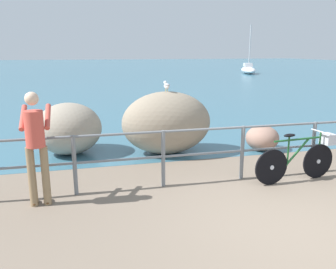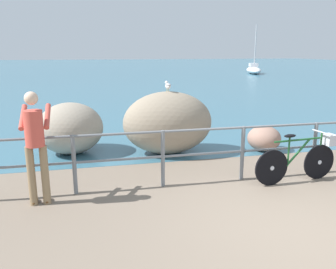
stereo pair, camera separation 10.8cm
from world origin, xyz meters
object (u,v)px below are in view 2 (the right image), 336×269
at_px(breakwater_boulder_main, 168,123).
at_px(sailboat, 254,70).
at_px(seagull, 168,85).
at_px(breakwater_boulder_right, 264,138).
at_px(person_at_railing, 35,143).
at_px(breakwater_boulder_left, 70,128).
at_px(bicycle, 303,157).

height_order(breakwater_boulder_main, sailboat, sailboat).
bearing_deg(seagull, breakwater_boulder_right, -100.26).
distance_m(person_at_railing, breakwater_boulder_right, 5.32).
bearing_deg(sailboat, seagull, -13.71).
height_order(person_at_railing, breakwater_boulder_left, person_at_railing).
relative_size(breakwater_boulder_right, seagull, 2.37).
xyz_separation_m(breakwater_boulder_main, seagull, (0.00, 0.01, 0.87)).
relative_size(person_at_railing, seagull, 5.27).
distance_m(breakwater_boulder_main, breakwater_boulder_left, 2.28).
bearing_deg(person_at_railing, bicycle, -90.65).
xyz_separation_m(breakwater_boulder_left, breakwater_boulder_right, (4.53, -0.82, -0.30)).
bearing_deg(person_at_railing, breakwater_boulder_left, -7.54).
xyz_separation_m(breakwater_boulder_right, seagull, (-2.31, 0.32, 1.29)).
bearing_deg(breakwater_boulder_right, sailboat, 63.99).
xyz_separation_m(seagull, sailboat, (15.20, 26.08, -1.17)).
bearing_deg(breakwater_boulder_main, seagull, 66.53).
relative_size(person_at_railing, breakwater_boulder_right, 2.22).
bearing_deg(person_at_railing, breakwater_boulder_right, -68.21).
height_order(person_at_railing, seagull, person_at_railing).
xyz_separation_m(person_at_railing, sailboat, (17.79, 28.36, -0.57)).
bearing_deg(breakwater_boulder_main, sailboat, 59.77).
relative_size(breakwater_boulder_left, sailboat, 0.31).
bearing_deg(breakwater_boulder_left, person_at_railing, -97.60).
bearing_deg(sailboat, breakwater_boulder_right, -9.49).
height_order(bicycle, sailboat, sailboat).
bearing_deg(breakwater_boulder_main, person_at_railing, -138.73).
bearing_deg(breakwater_boulder_main, breakwater_boulder_left, 167.18).
xyz_separation_m(breakwater_boulder_main, sailboat, (15.20, 26.09, -0.30)).
relative_size(person_at_railing, breakwater_boulder_left, 1.18).
distance_m(person_at_railing, seagull, 3.50).
bearing_deg(person_at_railing, sailboat, -32.04).
xyz_separation_m(bicycle, breakwater_boulder_main, (-2.02, 2.33, 0.26)).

